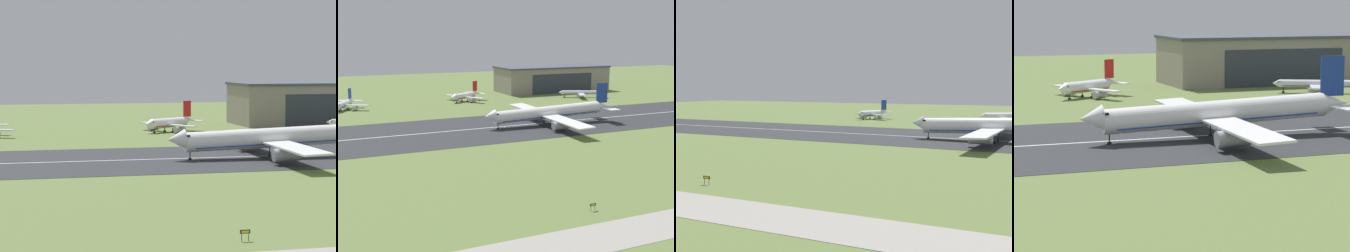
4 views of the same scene
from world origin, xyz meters
TOP-DOWN VIEW (x-y plane):
  - ground_plane at (0.00, 58.72)m, footprint 606.43×606.43m
  - runway_strip at (0.00, 117.44)m, footprint 366.43×50.63m
  - runway_centreline at (0.00, 117.44)m, footprint 329.79×0.70m
  - taxiway_road at (0.00, 19.94)m, footprint 274.82×10.76m
  - airplane_landing at (20.93, 113.72)m, footprint 54.75×59.24m
  - airplane_parked_centre at (-48.85, 183.26)m, footprint 21.62×20.14m
  - airplane_parked_east at (11.70, 187.39)m, footprint 22.20×22.43m
  - runway_sign at (-15.03, 31.16)m, footprint 1.38×0.14m

SIDE VIEW (x-z plane):
  - ground_plane at x=0.00m, z-range 0.00..0.00m
  - taxiway_road at x=0.00m, z-range 0.00..0.05m
  - runway_strip at x=0.00m, z-range 0.00..0.06m
  - runway_centreline at x=0.00m, z-range 0.06..0.07m
  - runway_sign at x=-15.03m, z-range 0.37..1.89m
  - airplane_parked_centre at x=-48.85m, z-range -1.89..7.42m
  - airplane_parked_east at x=11.70m, z-range -2.09..7.87m
  - airplane_landing at x=20.93m, z-range -2.89..12.45m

